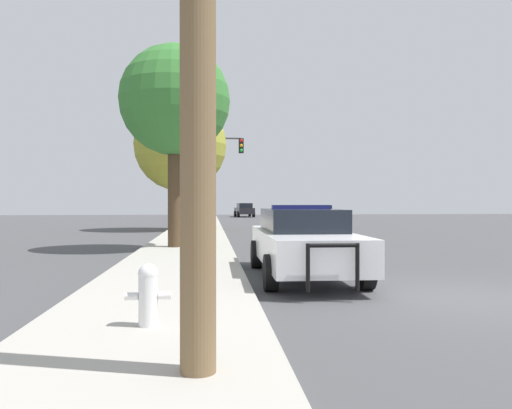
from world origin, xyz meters
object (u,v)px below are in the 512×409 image
car_background_distant (244,210)px  car_background_oncoming (317,216)px  traffic_light (207,163)px  police_car (303,241)px  tree_sidewalk_near (175,102)px  tree_sidewalk_mid (180,145)px  fire_hydrant (148,293)px

car_background_distant → car_background_oncoming: size_ratio=0.98×
car_background_distant → car_background_oncoming: (3.05, -22.57, -0.02)m
traffic_light → police_car: bearing=-83.7°
traffic_light → tree_sidewalk_near: (-1.01, -13.64, 0.98)m
car_background_distant → tree_sidewalk_mid: tree_sidewalk_mid is taller
fire_hydrant → traffic_light: traffic_light is taller
car_background_oncoming → traffic_light: bearing=4.0°
police_car → tree_sidewalk_mid: size_ratio=0.73×
fire_hydrant → car_background_oncoming: 25.85m
fire_hydrant → tree_sidewalk_near: (-0.41, 10.75, 4.47)m
car_background_oncoming → tree_sidewalk_mid: size_ratio=0.62×
traffic_light → tree_sidewalk_near: bearing=-94.2°
car_background_oncoming → tree_sidewalk_near: (-7.93, -13.98, 4.25)m
fire_hydrant → police_car: bearing=58.7°
traffic_light → car_background_distant: size_ratio=1.24×
tree_sidewalk_mid → car_background_distant: bearing=77.7°
car_background_oncoming → fire_hydrant: bearing=74.3°
traffic_light → car_background_oncoming: size_ratio=1.21×
police_car → car_background_oncoming: police_car is taller
traffic_light → tree_sidewalk_mid: 2.55m
tree_sidewalk_mid → traffic_light: bearing=51.2°
police_car → tree_sidewalk_near: size_ratio=0.80×
traffic_light → car_background_distant: traffic_light is taller
traffic_light → car_background_oncoming: traffic_light is taller
police_car → tree_sidewalk_mid: tree_sidewalk_mid is taller
fire_hydrant → traffic_light: size_ratio=0.14×
fire_hydrant → car_background_distant: (4.48, 47.30, 0.24)m
police_car → car_background_distant: (1.70, 42.74, -0.02)m
traffic_light → car_background_oncoming: (6.93, 0.34, -3.27)m
car_background_distant → tree_sidewalk_mid: bearing=-106.4°
traffic_light → tree_sidewalk_mid: (-1.51, -1.87, 0.84)m
fire_hydrant → tree_sidewalk_near: size_ratio=0.11×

